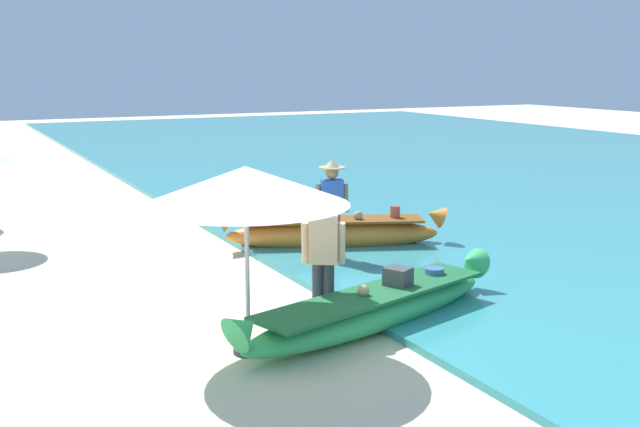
{
  "coord_description": "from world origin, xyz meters",
  "views": [
    {
      "loc": [
        -3.6,
        -8.4,
        3.31
      ],
      "look_at": [
        2.0,
        2.59,
        0.9
      ],
      "focal_mm": 43.47,
      "sensor_mm": 36.0,
      "label": 1
    }
  ],
  "objects_px": {
    "boat_orange_midground": "(333,232)",
    "person_tourist_customer": "(323,254)",
    "patio_umbrella_large": "(246,186)",
    "paddle": "(436,339)",
    "boat_green_foreground": "(375,308)",
    "person_vendor_hatted": "(332,204)"
  },
  "relations": [
    {
      "from": "paddle",
      "to": "boat_orange_midground",
      "type": "bearing_deg",
      "value": 76.91
    },
    {
      "from": "boat_green_foreground",
      "to": "paddle",
      "type": "bearing_deg",
      "value": -60.58
    },
    {
      "from": "boat_orange_midground",
      "to": "patio_umbrella_large",
      "type": "xyz_separation_m",
      "value": [
        -3.25,
        -4.03,
        1.64
      ]
    },
    {
      "from": "patio_umbrella_large",
      "to": "boat_green_foreground",
      "type": "bearing_deg",
      "value": 1.69
    },
    {
      "from": "patio_umbrella_large",
      "to": "paddle",
      "type": "height_order",
      "value": "patio_umbrella_large"
    },
    {
      "from": "boat_orange_midground",
      "to": "paddle",
      "type": "xyz_separation_m",
      "value": [
        -1.1,
        -4.73,
        -0.28
      ]
    },
    {
      "from": "person_tourist_customer",
      "to": "paddle",
      "type": "height_order",
      "value": "person_tourist_customer"
    },
    {
      "from": "person_tourist_customer",
      "to": "paddle",
      "type": "xyz_separation_m",
      "value": [
        0.96,
        -1.11,
        -0.92
      ]
    },
    {
      "from": "person_vendor_hatted",
      "to": "paddle",
      "type": "bearing_deg",
      "value": -99.27
    },
    {
      "from": "person_vendor_hatted",
      "to": "paddle",
      "type": "distance_m",
      "value": 4.07
    },
    {
      "from": "patio_umbrella_large",
      "to": "boat_orange_midground",
      "type": "bearing_deg",
      "value": 51.16
    },
    {
      "from": "person_vendor_hatted",
      "to": "person_tourist_customer",
      "type": "xyz_separation_m",
      "value": [
        -1.6,
        -2.79,
        -0.07
      ]
    },
    {
      "from": "boat_green_foreground",
      "to": "person_tourist_customer",
      "type": "height_order",
      "value": "person_tourist_customer"
    },
    {
      "from": "patio_umbrella_large",
      "to": "person_vendor_hatted",
      "type": "bearing_deg",
      "value": 49.01
    },
    {
      "from": "boat_orange_midground",
      "to": "person_tourist_customer",
      "type": "bearing_deg",
      "value": -119.66
    },
    {
      "from": "boat_orange_midground",
      "to": "person_tourist_customer",
      "type": "height_order",
      "value": "person_tourist_customer"
    },
    {
      "from": "boat_green_foreground",
      "to": "patio_umbrella_large",
      "type": "relative_size",
      "value": 1.91
    },
    {
      "from": "person_vendor_hatted",
      "to": "paddle",
      "type": "height_order",
      "value": "person_vendor_hatted"
    },
    {
      "from": "boat_green_foreground",
      "to": "boat_orange_midground",
      "type": "distance_m",
      "value": 4.26
    },
    {
      "from": "boat_green_foreground",
      "to": "person_tourist_customer",
      "type": "bearing_deg",
      "value": 145.75
    },
    {
      "from": "boat_green_foreground",
      "to": "boat_orange_midground",
      "type": "relative_size",
      "value": 1.13
    },
    {
      "from": "patio_umbrella_large",
      "to": "paddle",
      "type": "relative_size",
      "value": 1.32
    }
  ]
}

